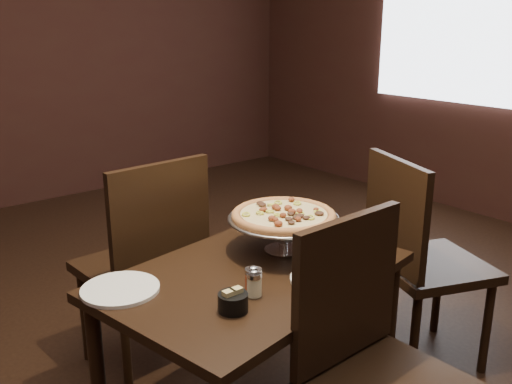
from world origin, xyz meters
TOP-DOWN VIEW (x-y plane):
  - room at (0.06, 0.03)m, footprint 6.04×7.04m
  - dining_table at (-0.08, 0.00)m, footprint 1.19×0.90m
  - pizza_stand at (0.13, 0.07)m, footprint 0.44×0.44m
  - parmesan_shaker at (-0.20, -0.15)m, footprint 0.05×0.05m
  - pepper_flake_shaker at (-0.19, -0.13)m, footprint 0.06×0.06m
  - packet_caddy at (-0.32, -0.18)m, footprint 0.10×0.10m
  - napkin_stack at (0.17, -0.22)m, footprint 0.19×0.19m
  - plate_left at (-0.53, 0.17)m, footprint 0.26×0.26m
  - plate_near at (0.06, -0.22)m, footprint 0.25×0.25m
  - serving_spatula at (0.14, -0.03)m, footprint 0.12×0.12m
  - chair_far at (-0.19, 0.62)m, footprint 0.49×0.49m
  - chair_near at (-0.02, -0.53)m, footprint 0.47×0.47m
  - chair_side at (0.79, -0.10)m, footprint 0.60×0.60m

SIDE VIEW (x-z plane):
  - chair_near at x=-0.02m, z-range 0.05..1.03m
  - chair_side at x=0.79m, z-range 0.05..1.04m
  - chair_far at x=-0.19m, z-range 0.05..1.05m
  - dining_table at x=-0.08m, z-range 0.25..0.93m
  - plate_near at x=0.06m, z-range 0.68..0.69m
  - plate_left at x=-0.53m, z-range 0.68..0.69m
  - napkin_stack at x=0.17m, z-range 0.68..0.70m
  - packet_caddy at x=-0.32m, z-range 0.67..0.75m
  - parmesan_shaker at x=-0.20m, z-range 0.68..0.77m
  - pepper_flake_shaker at x=-0.19m, z-range 0.68..0.78m
  - serving_spatula at x=0.14m, z-range 0.81..0.83m
  - pizza_stand at x=0.13m, z-range 0.74..0.92m
  - room at x=0.06m, z-range -0.02..2.82m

